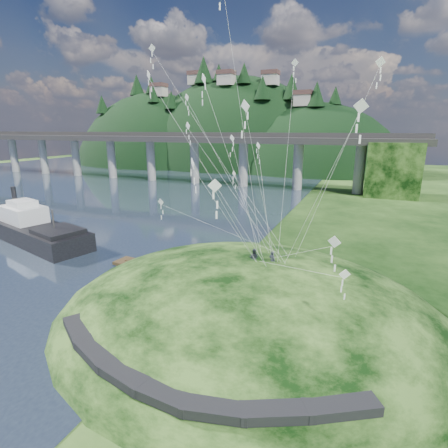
% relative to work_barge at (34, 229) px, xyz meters
% --- Properties ---
extents(ground, '(320.00, 320.00, 0.00)m').
position_rel_work_barge_xyz_m(ground, '(27.94, -10.15, -1.91)').
color(ground, black).
rests_on(ground, ground).
extents(grass_hill, '(36.00, 32.00, 13.00)m').
position_rel_work_barge_xyz_m(grass_hill, '(35.94, -8.15, -3.41)').
color(grass_hill, black).
rests_on(grass_hill, ground).
extents(footpath, '(22.29, 5.84, 0.83)m').
position_rel_work_barge_xyz_m(footpath, '(35.40, -19.89, 0.18)').
color(footpath, black).
rests_on(footpath, ground).
extents(bridge, '(160.00, 11.00, 15.00)m').
position_rel_work_barge_xyz_m(bridge, '(1.48, 59.92, 7.80)').
color(bridge, '#2D2B2B').
rests_on(bridge, ground).
extents(far_ridge, '(153.00, 70.00, 94.50)m').
position_rel_work_barge_xyz_m(far_ridge, '(-15.64, 112.02, -9.34)').
color(far_ridge, black).
rests_on(far_ridge, ground).
extents(work_barge, '(22.52, 11.48, 7.61)m').
position_rel_work_barge_xyz_m(work_barge, '(0.00, 0.00, 0.00)').
color(work_barge, black).
rests_on(work_barge, ground).
extents(wooden_dock, '(15.02, 3.94, 1.06)m').
position_rel_work_barge_xyz_m(wooden_dock, '(24.78, -3.40, -1.44)').
color(wooden_dock, '#342515').
rests_on(wooden_dock, ground).
extents(kite_flyers, '(2.48, 0.73, 1.78)m').
position_rel_work_barge_xyz_m(kite_flyers, '(36.47, -6.86, 3.94)').
color(kite_flyers, '#282B35').
rests_on(kite_flyers, ground).
extents(kite_swarm, '(20.11, 17.93, 20.99)m').
position_rel_work_barge_xyz_m(kite_swarm, '(34.61, -7.90, 14.42)').
color(kite_swarm, silver).
rests_on(kite_swarm, ground).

